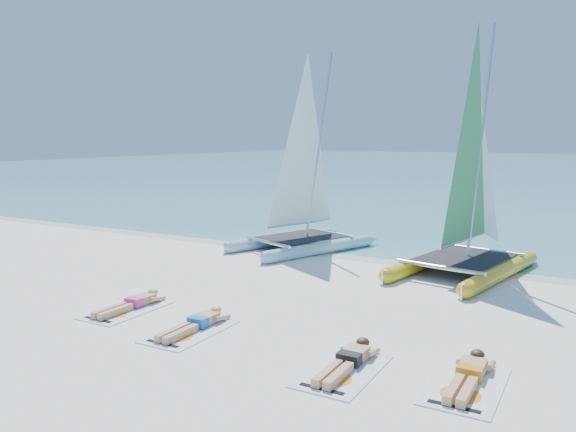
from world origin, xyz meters
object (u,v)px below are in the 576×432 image
towel_d (466,386)px  towel_c (343,371)px  towel_a (126,310)px  sunbather_d (469,374)px  sunbather_a (133,303)px  sunbather_c (348,360)px  catamaran_blue (303,189)px  catamaran_yellow (474,191)px  sunbather_b (196,323)px  towel_b (190,331)px

towel_d → towel_c: bearing=-167.6°
towel_a → sunbather_d: bearing=-0.1°
sunbather_a → sunbather_c: size_ratio=1.00×
catamaran_blue → sunbather_a: catamaran_blue is taller
sunbather_a → sunbather_c: 5.21m
towel_c → sunbather_d: (1.77, 0.58, 0.11)m
catamaran_yellow → towel_d: 7.83m
catamaran_yellow → sunbather_d: catamaran_yellow is taller
towel_a → sunbather_b: bearing=-4.8°
sunbather_c → towel_d: bearing=6.4°
towel_d → sunbather_d: 0.22m
sunbather_d → catamaran_yellow: bearing=101.2°
catamaran_blue → sunbather_d: bearing=-26.7°
towel_a → towel_b: same height
sunbather_b → sunbather_d: same height
towel_a → sunbather_d: (6.94, -0.02, 0.11)m
towel_a → towel_b: size_ratio=1.00×
towel_a → sunbather_a: 0.22m
sunbather_a → towel_b: bearing=-15.5°
towel_b → sunbather_d: bearing=3.9°
towel_d → towel_b: bearing=-178.3°
sunbather_b → towel_d: size_ratio=0.93×
catamaran_blue → sunbather_b: bearing=-55.6°
sunbather_a → catamaran_yellow: bearing=51.8°
towel_a → towel_d: same height
catamaran_yellow → towel_d: (1.43, -7.39, -2.14)m
sunbather_b → towel_b: bearing=-90.0°
catamaran_yellow → towel_b: size_ratio=3.69×
catamaran_blue → sunbather_c: 9.52m
catamaran_yellow → towel_c: 8.08m
catamaran_yellow → sunbather_b: (-3.53, -7.35, -2.03)m
catamaran_blue → sunbather_a: 7.54m
catamaran_yellow → sunbather_a: bearing=-117.1°
catamaran_blue → towel_b: bearing=-55.9°
catamaran_yellow → towel_d: size_ratio=3.69×
towel_b → sunbather_d: 4.97m
catamaran_yellow → towel_a: size_ratio=3.69×
towel_c → catamaran_blue: bearing=121.5°
towel_c → sunbather_c: 0.22m
catamaran_blue → catamaran_yellow: 5.32m
towel_a → towel_d: (6.94, -0.21, 0.00)m
catamaran_yellow → sunbather_c: size_ratio=3.95×
towel_a → towel_c: 5.21m
catamaran_blue → towel_b: 8.29m
catamaran_yellow → towel_c: catamaran_yellow is taller
towel_c → towel_a: bearing=173.4°
catamaran_yellow → sunbather_c: (-0.34, -7.59, -2.03)m
sunbather_b → sunbather_c: same height
catamaran_yellow → towel_d: catamaran_yellow is taller
sunbather_a → towel_b: (1.98, -0.55, -0.11)m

